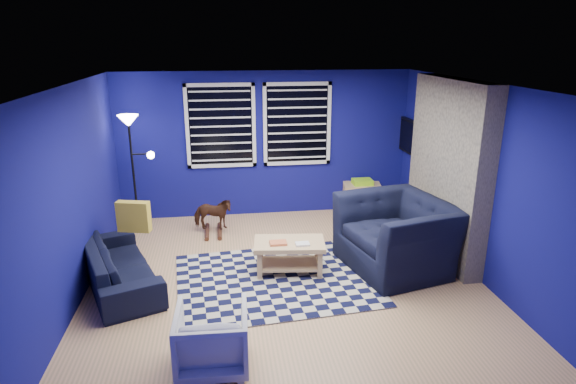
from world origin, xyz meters
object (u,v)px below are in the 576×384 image
object	(u,v)px
sofa	(119,265)
coffee_table	(289,250)
armchair_bent	(212,339)
cabinet	(362,198)
rocking_horse	(213,214)
floor_lamp	(131,137)
armchair_big	(398,235)
tv	(412,138)

from	to	relation	value
sofa	coffee_table	size ratio (longest dim) A/B	1.89
armchair_bent	cabinet	distance (m)	4.73
sofa	cabinet	xyz separation A→B (m)	(3.79, 2.13, 0.01)
cabinet	armchair_bent	bearing A→B (deg)	-114.08
rocking_horse	floor_lamp	size ratio (longest dim) A/B	0.33
rocking_horse	floor_lamp	world-z (taller)	floor_lamp
armchair_big	cabinet	xyz separation A→B (m)	(0.13, 2.13, -0.19)
armchair_big	rocking_horse	xyz separation A→B (m)	(-2.50, 1.54, -0.14)
armchair_bent	floor_lamp	bearing A→B (deg)	-69.49
rocking_horse	coffee_table	size ratio (longest dim) A/B	0.64
rocking_horse	floor_lamp	bearing A→B (deg)	85.83
tv	rocking_horse	bearing A→B (deg)	-174.17
floor_lamp	armchair_bent	bearing A→B (deg)	-71.68
sofa	cabinet	size ratio (longest dim) A/B	2.61
coffee_table	floor_lamp	distance (m)	3.11
tv	armchair_bent	world-z (taller)	tv
sofa	floor_lamp	distance (m)	2.24
sofa	armchair_big	xyz separation A→B (m)	(3.66, -0.00, 0.20)
coffee_table	cabinet	distance (m)	2.65
armchair_bent	rocking_horse	xyz separation A→B (m)	(-0.02, 3.35, 0.02)
tv	cabinet	bearing A→B (deg)	161.70
sofa	coffee_table	world-z (taller)	sofa
armchair_big	armchair_bent	bearing A→B (deg)	-67.79
rocking_horse	coffee_table	bearing A→B (deg)	-135.63
armchair_big	coffee_table	size ratio (longest dim) A/B	1.48
armchair_big	sofa	bearing A→B (deg)	-103.98
floor_lamp	tv	bearing A→B (deg)	0.52
armchair_big	armchair_bent	size ratio (longest dim) A/B	2.12
armchair_bent	rocking_horse	distance (m)	3.35
armchair_big	cabinet	distance (m)	2.14
floor_lamp	sofa	bearing A→B (deg)	-89.10
rocking_horse	floor_lamp	xyz separation A→B (m)	(-1.19, 0.30, 1.22)
tv	rocking_horse	xyz separation A→B (m)	(-3.39, -0.35, -1.07)
sofa	rocking_horse	world-z (taller)	rocking_horse
armchair_big	coffee_table	xyz separation A→B (m)	(-1.48, 0.03, -0.15)
cabinet	floor_lamp	size ratio (longest dim) A/B	0.37
armchair_big	floor_lamp	xyz separation A→B (m)	(-3.68, 1.84, 1.08)
floor_lamp	coffee_table	bearing A→B (deg)	-39.31
armchair_big	floor_lamp	distance (m)	4.26
tv	sofa	bearing A→B (deg)	-157.53
sofa	armchair_big	distance (m)	3.66
armchair_big	armchair_bent	xyz separation A→B (m)	(-2.48, -1.81, -0.16)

